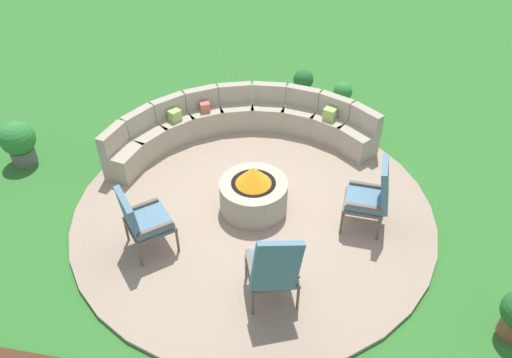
% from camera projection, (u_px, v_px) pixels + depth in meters
% --- Properties ---
extents(ground_plane, '(24.00, 24.00, 0.00)m').
position_uv_depth(ground_plane, '(254.00, 210.00, 7.34)').
color(ground_plane, '#2D6B28').
extents(patio_circle, '(5.31, 5.31, 0.06)m').
position_uv_depth(patio_circle, '(254.00, 209.00, 7.32)').
color(patio_circle, gray).
rests_on(patio_circle, ground_plane).
extents(fire_pit, '(1.00, 1.00, 0.76)m').
position_uv_depth(fire_pit, '(254.00, 192.00, 7.11)').
color(fire_pit, '#9E937F').
rests_on(fire_pit, patio_circle).
extents(curved_stone_bench, '(4.29, 2.35, 0.79)m').
position_uv_depth(curved_stone_bench, '(239.00, 125.00, 8.47)').
color(curved_stone_bench, '#9E937F').
rests_on(curved_stone_bench, patio_circle).
extents(lounge_chair_front_left, '(0.80, 0.81, 1.02)m').
position_uv_depth(lounge_chair_front_left, '(142.00, 219.00, 6.34)').
color(lounge_chair_front_left, brown).
rests_on(lounge_chair_front_left, patio_circle).
extents(lounge_chair_front_right, '(0.76, 0.77, 1.17)m').
position_uv_depth(lounge_chair_front_right, '(273.00, 268.00, 5.66)').
color(lounge_chair_front_right, brown).
rests_on(lounge_chair_front_right, patio_circle).
extents(lounge_chair_back_left, '(0.63, 0.56, 1.12)m').
position_uv_depth(lounge_chair_back_left, '(372.00, 195.00, 6.66)').
color(lounge_chair_back_left, brown).
rests_on(lounge_chair_back_left, patio_circle).
extents(potted_plant_0, '(0.39, 0.39, 0.72)m').
position_uv_depth(potted_plant_0, '(303.00, 86.00, 9.51)').
color(potted_plant_0, brown).
rests_on(potted_plant_0, ground_plane).
extents(potted_plant_1, '(0.56, 0.56, 0.76)m').
position_uv_depth(potted_plant_1, '(19.00, 141.00, 8.00)').
color(potted_plant_1, '#605B56').
rests_on(potted_plant_1, ground_plane).
extents(potted_plant_4, '(0.36, 0.36, 0.54)m').
position_uv_depth(potted_plant_4, '(343.00, 95.00, 9.42)').
color(potted_plant_4, brown).
rests_on(potted_plant_4, ground_plane).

